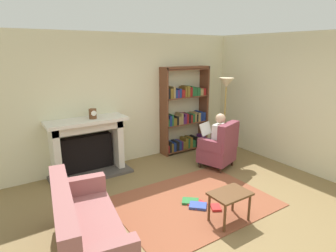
{
  "coord_description": "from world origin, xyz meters",
  "views": [
    {
      "loc": [
        -2.56,
        -2.85,
        2.37
      ],
      "look_at": [
        0.1,
        1.2,
        1.05
      ],
      "focal_mm": 30.14,
      "sensor_mm": 36.0,
      "label": 1
    }
  ],
  "objects_px": {
    "sofa_floral": "(85,230)",
    "floor_lamp": "(226,90)",
    "fireplace": "(87,145)",
    "bookshelf": "(185,113)",
    "mantel_clock": "(93,114)",
    "armchair_reading": "(220,148)",
    "side_table": "(230,197)",
    "seated_reader": "(215,138)"
  },
  "relations": [
    {
      "from": "sofa_floral",
      "to": "floor_lamp",
      "type": "distance_m",
      "value": 4.26
    },
    {
      "from": "fireplace",
      "to": "bookshelf",
      "type": "bearing_deg",
      "value": 0.82
    },
    {
      "from": "mantel_clock",
      "to": "armchair_reading",
      "type": "xyz_separation_m",
      "value": [
        2.24,
        -1.08,
        -0.79
      ]
    },
    {
      "from": "bookshelf",
      "to": "mantel_clock",
      "type": "bearing_deg",
      "value": -176.53
    },
    {
      "from": "armchair_reading",
      "to": "side_table",
      "type": "height_order",
      "value": "armchair_reading"
    },
    {
      "from": "bookshelf",
      "to": "sofa_floral",
      "type": "distance_m",
      "value": 3.89
    },
    {
      "from": "side_table",
      "to": "floor_lamp",
      "type": "distance_m",
      "value": 2.99
    },
    {
      "from": "mantel_clock",
      "to": "seated_reader",
      "type": "xyz_separation_m",
      "value": [
        2.2,
        -0.97,
        -0.59
      ]
    },
    {
      "from": "fireplace",
      "to": "floor_lamp",
      "type": "xyz_separation_m",
      "value": [
        3.0,
        -0.62,
        0.91
      ]
    },
    {
      "from": "mantel_clock",
      "to": "side_table",
      "type": "height_order",
      "value": "mantel_clock"
    },
    {
      "from": "seated_reader",
      "to": "side_table",
      "type": "relative_size",
      "value": 2.04
    },
    {
      "from": "bookshelf",
      "to": "armchair_reading",
      "type": "height_order",
      "value": "bookshelf"
    },
    {
      "from": "seated_reader",
      "to": "bookshelf",
      "type": "bearing_deg",
      "value": -110.56
    },
    {
      "from": "fireplace",
      "to": "mantel_clock",
      "type": "bearing_deg",
      "value": -41.02
    },
    {
      "from": "armchair_reading",
      "to": "floor_lamp",
      "type": "bearing_deg",
      "value": -157.9
    },
    {
      "from": "seated_reader",
      "to": "armchair_reading",
      "type": "bearing_deg",
      "value": 90.0
    },
    {
      "from": "armchair_reading",
      "to": "seated_reader",
      "type": "height_order",
      "value": "seated_reader"
    },
    {
      "from": "bookshelf",
      "to": "floor_lamp",
      "type": "relative_size",
      "value": 1.13
    },
    {
      "from": "sofa_floral",
      "to": "side_table",
      "type": "relative_size",
      "value": 3.2
    },
    {
      "from": "seated_reader",
      "to": "floor_lamp",
      "type": "relative_size",
      "value": 0.65
    },
    {
      "from": "fireplace",
      "to": "armchair_reading",
      "type": "relative_size",
      "value": 1.56
    },
    {
      "from": "mantel_clock",
      "to": "seated_reader",
      "type": "bearing_deg",
      "value": -23.78
    },
    {
      "from": "armchair_reading",
      "to": "floor_lamp",
      "type": "xyz_separation_m",
      "value": [
        0.65,
        0.56,
        1.07
      ]
    },
    {
      "from": "fireplace",
      "to": "floor_lamp",
      "type": "height_order",
      "value": "floor_lamp"
    },
    {
      "from": "armchair_reading",
      "to": "sofa_floral",
      "type": "relative_size",
      "value": 0.54
    },
    {
      "from": "bookshelf",
      "to": "side_table",
      "type": "bearing_deg",
      "value": -114.21
    },
    {
      "from": "mantel_clock",
      "to": "sofa_floral",
      "type": "xyz_separation_m",
      "value": [
        -0.88,
        -2.11,
        -0.89
      ]
    },
    {
      "from": "floor_lamp",
      "to": "seated_reader",
      "type": "bearing_deg",
      "value": -146.83
    },
    {
      "from": "seated_reader",
      "to": "sofa_floral",
      "type": "xyz_separation_m",
      "value": [
        -3.08,
        -1.14,
        -0.3
      ]
    },
    {
      "from": "fireplace",
      "to": "side_table",
      "type": "height_order",
      "value": "fireplace"
    },
    {
      "from": "side_table",
      "to": "sofa_floral",
      "type": "bearing_deg",
      "value": 166.34
    },
    {
      "from": "bookshelf",
      "to": "armchair_reading",
      "type": "bearing_deg",
      "value": -89.92
    },
    {
      "from": "mantel_clock",
      "to": "side_table",
      "type": "relative_size",
      "value": 0.33
    },
    {
      "from": "floor_lamp",
      "to": "sofa_floral",
      "type": "bearing_deg",
      "value": -157.1
    },
    {
      "from": "fireplace",
      "to": "floor_lamp",
      "type": "bearing_deg",
      "value": -11.72
    },
    {
      "from": "seated_reader",
      "to": "floor_lamp",
      "type": "xyz_separation_m",
      "value": [
        0.69,
        0.45,
        0.88
      ]
    },
    {
      "from": "fireplace",
      "to": "armchair_reading",
      "type": "xyz_separation_m",
      "value": [
        2.35,
        -1.18,
        -0.17
      ]
    },
    {
      "from": "mantel_clock",
      "to": "bookshelf",
      "type": "relative_size",
      "value": 0.09
    },
    {
      "from": "armchair_reading",
      "to": "sofa_floral",
      "type": "bearing_deg",
      "value": -0.4
    },
    {
      "from": "bookshelf",
      "to": "floor_lamp",
      "type": "xyz_separation_m",
      "value": [
        0.65,
        -0.66,
        0.57
      ]
    },
    {
      "from": "mantel_clock",
      "to": "sofa_floral",
      "type": "height_order",
      "value": "mantel_clock"
    },
    {
      "from": "armchair_reading",
      "to": "side_table",
      "type": "relative_size",
      "value": 1.73
    }
  ]
}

